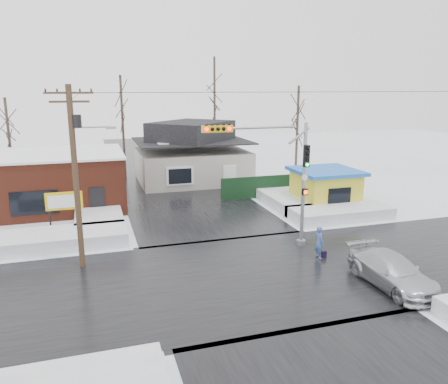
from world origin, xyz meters
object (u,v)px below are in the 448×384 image
object	(u,v)px
traffic_signal	(278,169)
pedestrian	(319,242)
car	(392,271)
utility_pole	(76,167)
kiosk	(325,188)
marquee_sign	(64,202)

from	to	relation	value
traffic_signal	pedestrian	bearing A→B (deg)	-51.99
car	utility_pole	bearing A→B (deg)	152.63
utility_pole	kiosk	world-z (taller)	utility_pole
kiosk	utility_pole	bearing A→B (deg)	-159.56
utility_pole	car	world-z (taller)	utility_pole
utility_pole	kiosk	distance (m)	18.95
traffic_signal	pedestrian	world-z (taller)	traffic_signal
marquee_sign	traffic_signal	bearing A→B (deg)	-29.72
utility_pole	car	distance (m)	15.55
traffic_signal	kiosk	bearing A→B (deg)	44.84
traffic_signal	marquee_sign	size ratio (longest dim) A/B	2.75
car	kiosk	bearing A→B (deg)	71.45
utility_pole	car	size ratio (longest dim) A/B	1.83
kiosk	car	size ratio (longest dim) A/B	0.93
traffic_signal	marquee_sign	distance (m)	13.42
utility_pole	kiosk	bearing A→B (deg)	20.44
utility_pole	traffic_signal	bearing A→B (deg)	-2.95
traffic_signal	kiosk	size ratio (longest dim) A/B	1.52
traffic_signal	utility_pole	xyz separation A→B (m)	(-10.36, 0.53, 0.57)
pedestrian	kiosk	bearing A→B (deg)	-31.09
kiosk	pedestrian	bearing A→B (deg)	-121.34
utility_pole	kiosk	size ratio (longest dim) A/B	1.96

